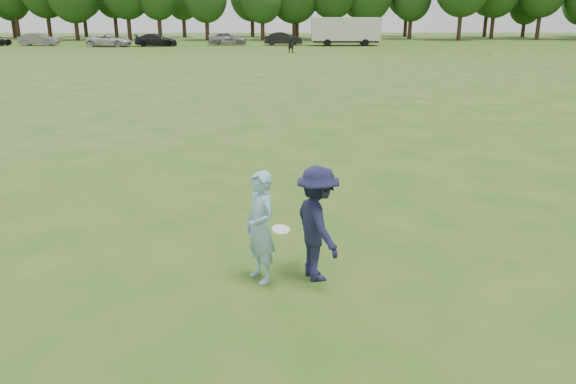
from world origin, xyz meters
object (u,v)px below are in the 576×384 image
(thrower, at_px, (260,227))
(player_far_d, at_px, (291,44))
(field_cone, at_px, (489,55))
(cargo_trailer, at_px, (346,30))
(car_e, at_px, (228,38))
(car_b, at_px, (38,39))
(car_c, at_px, (109,40))
(defender, at_px, (317,224))
(car_f, at_px, (283,39))
(car_d, at_px, (156,40))

(thrower, xyz_separation_m, player_far_d, (1.46, 48.78, -0.01))
(field_cone, xyz_separation_m, cargo_trailer, (-11.22, 16.28, 1.63))
(thrower, height_order, car_e, thrower)
(car_b, height_order, car_e, car_e)
(cargo_trailer, bearing_deg, car_c, -177.00)
(defender, height_order, car_f, defender)
(car_c, distance_m, field_cone, 41.29)
(defender, xyz_separation_m, cargo_trailer, (7.26, 60.33, 0.87))
(thrower, xyz_separation_m, car_e, (-5.87, 61.68, -0.10))
(defender, bearing_deg, car_c, -0.95)
(car_d, bearing_deg, car_e, -82.04)
(car_b, height_order, cargo_trailer, cargo_trailer)
(car_d, xyz_separation_m, field_cone, (33.33, -15.49, -0.55))
(player_far_d, xyz_separation_m, car_f, (-0.69, 12.49, -0.12))
(player_far_d, relative_size, car_f, 0.38)
(player_far_d, distance_m, car_e, 14.84)
(thrower, xyz_separation_m, cargo_trailer, (8.13, 60.38, 0.90))
(car_d, distance_m, car_e, 8.38)
(player_far_d, bearing_deg, defender, -102.14)
(player_far_d, relative_size, cargo_trailer, 0.19)
(cargo_trailer, bearing_deg, thrower, -97.67)
(player_far_d, xyz_separation_m, car_e, (-7.34, 12.90, -0.09))
(player_far_d, bearing_deg, thrower, -103.16)
(defender, height_order, player_far_d, defender)
(car_d, xyz_separation_m, cargo_trailer, (22.11, 0.79, 1.08))
(player_far_d, distance_m, cargo_trailer, 13.41)
(car_e, height_order, car_f, car_e)
(defender, xyz_separation_m, player_far_d, (0.59, 48.73, -0.04))
(car_e, relative_size, field_cone, 15.24)
(defender, xyz_separation_m, car_f, (-0.09, 61.22, -0.15))
(car_c, height_order, cargo_trailer, cargo_trailer)
(car_e, relative_size, cargo_trailer, 0.51)
(field_cone, bearing_deg, cargo_trailer, 124.57)
(cargo_trailer, bearing_deg, field_cone, -55.43)
(defender, height_order, cargo_trailer, cargo_trailer)
(car_d, relative_size, field_cone, 16.04)
(thrower, relative_size, car_b, 0.40)
(thrower, bearing_deg, car_f, 147.35)
(thrower, relative_size, defender, 0.97)
(car_b, xyz_separation_m, car_d, (14.07, -1.28, -0.02))
(car_f, xyz_separation_m, cargo_trailer, (7.35, -0.89, 1.03))
(car_c, bearing_deg, car_f, -77.13)
(car_c, bearing_deg, thrower, -155.74)
(player_far_d, height_order, car_d, player_far_d)
(car_c, xyz_separation_m, field_cone, (38.53, -14.85, -0.55))
(car_b, bearing_deg, cargo_trailer, -90.27)
(car_f, bearing_deg, cargo_trailer, -99.31)
(car_c, xyz_separation_m, car_e, (13.31, 2.73, 0.08))
(thrower, xyz_separation_m, car_f, (0.78, 61.27, -0.12))
(car_f, distance_m, field_cone, 25.30)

